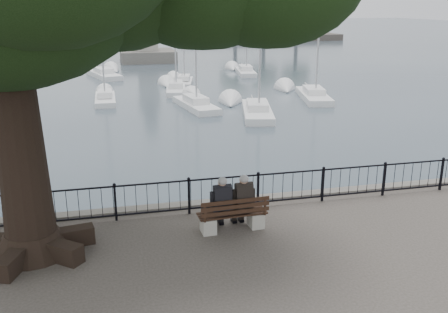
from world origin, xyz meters
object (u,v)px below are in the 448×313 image
object	(u,v)px
bench	(233,218)
person_right	(242,203)
lion_monument	(147,41)
person_left	(221,205)

from	to	relation	value
bench	person_right	distance (m)	0.47
bench	lion_monument	xyz separation A→B (m)	(2.08, 48.74, 0.98)
person_left	lion_monument	world-z (taller)	lion_monument
person_right	lion_monument	xyz separation A→B (m)	(1.81, 48.63, 0.62)
person_left	bench	bearing A→B (deg)	-16.61
person_right	person_left	bearing A→B (deg)	-177.11
bench	lion_monument	size ratio (longest dim) A/B	0.20
bench	person_left	bearing A→B (deg)	163.39
bench	person_right	bearing A→B (deg)	23.31
person_left	person_right	world-z (taller)	same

